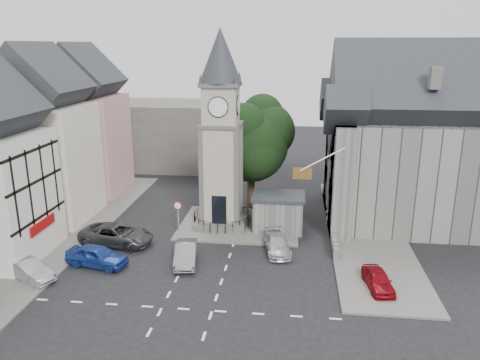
# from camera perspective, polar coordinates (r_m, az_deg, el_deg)

# --- Properties ---
(ground) EXTENTS (120.00, 120.00, 0.00)m
(ground) POSITION_cam_1_polar(r_m,az_deg,el_deg) (33.32, -4.33, -10.50)
(ground) COLOR black
(ground) RESTS_ON ground
(pavement_west) EXTENTS (6.00, 30.00, 0.14)m
(pavement_west) POSITION_cam_1_polar(r_m,az_deg,el_deg) (42.42, -19.62, -5.33)
(pavement_west) COLOR #595651
(pavement_west) RESTS_ON ground
(pavement_east) EXTENTS (6.00, 26.00, 0.14)m
(pavement_east) POSITION_cam_1_polar(r_m,az_deg,el_deg) (40.50, 14.94, -5.94)
(pavement_east) COLOR #595651
(pavement_east) RESTS_ON ground
(central_island) EXTENTS (10.00, 8.00, 0.16)m
(central_island) POSITION_cam_1_polar(r_m,az_deg,el_deg) (40.29, -0.06, -5.46)
(central_island) COLOR #595651
(central_island) RESTS_ON ground
(road_markings) EXTENTS (20.00, 8.00, 0.01)m
(road_markings) POSITION_cam_1_polar(r_m,az_deg,el_deg) (28.62, -6.49, -15.38)
(road_markings) COLOR silver
(road_markings) RESTS_ON ground
(clock_tower) EXTENTS (4.86, 4.86, 16.25)m
(clock_tower) POSITION_cam_1_polar(r_m,az_deg,el_deg) (38.26, -2.31, 5.90)
(clock_tower) COLOR #4C4944
(clock_tower) RESTS_ON ground
(stone_shelter) EXTENTS (4.30, 3.30, 3.08)m
(stone_shelter) POSITION_cam_1_polar(r_m,az_deg,el_deg) (39.07, 4.67, -3.92)
(stone_shelter) COLOR #595652
(stone_shelter) RESTS_ON ground
(town_tree) EXTENTS (7.20, 7.20, 10.80)m
(town_tree) POSITION_cam_1_polar(r_m,az_deg,el_deg) (43.11, 1.39, 5.53)
(town_tree) COLOR black
(town_tree) RESTS_ON ground
(warning_sign_post) EXTENTS (0.70, 0.19, 2.85)m
(warning_sign_post) POSITION_cam_1_polar(r_m,az_deg,el_deg) (38.06, -7.58, -3.80)
(warning_sign_post) COLOR black
(warning_sign_post) RESTS_ON ground
(terrace_pink) EXTENTS (8.10, 7.60, 12.80)m
(terrace_pink) POSITION_cam_1_polar(r_m,az_deg,el_deg) (50.71, -18.47, 5.86)
(terrace_pink) COLOR #CE8F8D
(terrace_pink) RESTS_ON ground
(terrace_cream) EXTENTS (8.10, 7.60, 12.80)m
(terrace_cream) POSITION_cam_1_polar(r_m,az_deg,el_deg) (43.74, -22.82, 3.89)
(terrace_cream) COLOR #F2E3CB
(terrace_cream) RESTS_ON ground
(backdrop_west) EXTENTS (20.00, 10.00, 8.00)m
(backdrop_west) POSITION_cam_1_polar(r_m,az_deg,el_deg) (60.93, -10.54, 5.56)
(backdrop_west) COLOR #4C4944
(backdrop_west) RESTS_ON ground
(east_building) EXTENTS (14.40, 11.40, 12.60)m
(east_building) POSITION_cam_1_polar(r_m,az_deg,el_deg) (42.23, 19.84, 3.36)
(east_building) COLOR #595652
(east_building) RESTS_ON ground
(east_boundary_wall) EXTENTS (0.40, 16.00, 0.90)m
(east_boundary_wall) POSITION_cam_1_polar(r_m,az_deg,el_deg) (41.90, 10.82, -4.35)
(east_boundary_wall) COLOR #595652
(east_boundary_wall) RESTS_ON ground
(flagpole) EXTENTS (3.68, 0.10, 2.74)m
(flagpole) POSITION_cam_1_polar(r_m,az_deg,el_deg) (34.18, 10.02, 2.50)
(flagpole) COLOR white
(flagpole) RESTS_ON ground
(car_west_blue) EXTENTS (4.67, 2.57, 1.51)m
(car_west_blue) POSITION_cam_1_polar(r_m,az_deg,el_deg) (34.53, -17.05, -8.83)
(car_west_blue) COLOR navy
(car_west_blue) RESTS_ON ground
(car_west_silver) EXTENTS (4.14, 2.95, 1.30)m
(car_west_silver) POSITION_cam_1_polar(r_m,az_deg,el_deg) (34.25, -24.32, -10.02)
(car_west_silver) COLOR #919598
(car_west_silver) RESTS_ON ground
(car_west_grey) EXTENTS (6.00, 3.39, 1.58)m
(car_west_grey) POSITION_cam_1_polar(r_m,az_deg,el_deg) (37.65, -14.82, -6.46)
(car_west_grey) COLOR #343537
(car_west_grey) RESTS_ON ground
(car_island_silver) EXTENTS (2.14, 4.42, 1.39)m
(car_island_silver) POSITION_cam_1_polar(r_m,az_deg,el_deg) (33.76, -6.63, -8.88)
(car_island_silver) COLOR gray
(car_island_silver) RESTS_ON ground
(car_island_east) EXTENTS (2.47, 4.46, 1.22)m
(car_island_east) POSITION_cam_1_polar(r_m,az_deg,el_deg) (35.30, 4.54, -7.81)
(car_island_east) COLOR #AFB2B8
(car_island_east) RESTS_ON ground
(car_east_red) EXTENTS (1.93, 3.78, 1.23)m
(car_east_red) POSITION_cam_1_polar(r_m,az_deg,el_deg) (31.47, 16.48, -11.61)
(car_east_red) COLOR maroon
(car_east_red) RESTS_ON ground
(pedestrian) EXTENTS (0.64, 0.47, 1.59)m
(pedestrian) POSITION_cam_1_polar(r_m,az_deg,el_deg) (41.10, 10.77, -4.25)
(pedestrian) COLOR beige
(pedestrian) RESTS_ON ground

